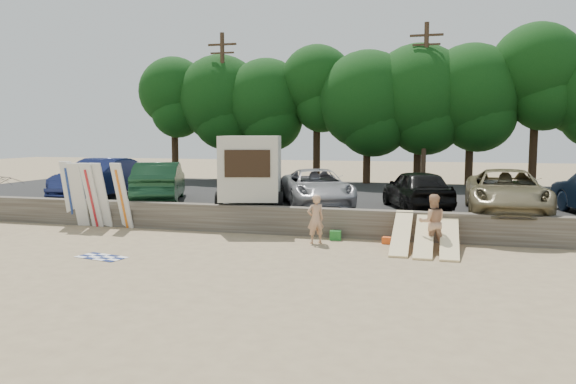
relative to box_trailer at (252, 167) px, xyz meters
The scene contains 24 objects.
ground 7.16m from the box_trailer, 49.74° to the right, with size 120.00×120.00×0.00m, color tan.
seawall 5.21m from the box_trailer, 26.39° to the right, with size 44.00×0.50×1.00m, color #6B6356.
parking_lot 7.16m from the box_trailer, 50.54° to the left, with size 44.00×14.50×0.70m, color #282828.
treeline 13.62m from the box_trailer, 70.22° to the left, with size 32.43×6.30×9.01m.
utility_poles 12.95m from the box_trailer, 59.47° to the left, with size 25.80×0.26×9.00m.
box_trailer is the anchor object (origin of this frame).
car_0 7.83m from the box_trailer, behind, with size 1.90×5.45×1.79m, color #161E4D.
car_1 4.56m from the box_trailer, behind, with size 1.80×5.17×1.70m, color #13351E.
car_2 2.74m from the box_trailer, 19.09° to the left, with size 2.46×5.33×1.48m, color #A0A0A5.
car_3 6.57m from the box_trailer, ahead, with size 1.85×4.59×1.56m, color black.
car_4 9.72m from the box_trailer, ahead, with size 2.70×5.85×1.63m, color #786D4C.
surfboard_upright_0 7.26m from the box_trailer, 159.33° to the right, with size 0.50×0.06×2.60m, color white.
surfboard_upright_1 6.84m from the box_trailer, 155.80° to the right, with size 0.50×0.06×2.60m, color white.
surfboard_upright_2 6.32m from the box_trailer, 153.31° to the right, with size 0.50×0.06×2.60m, color white.
surfboard_upright_3 5.96m from the box_trailer, 152.33° to the right, with size 0.50×0.06×2.60m, color white.
surfboard_upright_4 5.19m from the box_trailer, 147.76° to the right, with size 0.50×0.06×2.60m, color white.
surfboard_low_0 7.45m from the box_trailer, 30.39° to the right, with size 0.56×3.00×0.07m, color #FFE2A0.
surfboard_low_1 8.10m from the box_trailer, 28.60° to the right, with size 0.56×3.00×0.07m, color #FFE2A0.
surfboard_low_2 8.76m from the box_trailer, 26.19° to the right, with size 0.56×3.00×0.07m, color #FFE2A0.
beachgoer_a 5.13m from the box_trailer, 45.82° to the right, with size 0.59×0.39×1.62m, color tan.
beachgoer_b 8.18m from the box_trailer, 27.16° to the right, with size 0.86×0.67×1.76m, color tan.
cooler 5.28m from the box_trailer, 35.05° to the right, with size 0.38×0.30×0.32m, color #227F2B.
gear_bag 6.81m from the box_trailer, 27.41° to the right, with size 0.30×0.25×0.22m, color #F0591C.
beach_towel 7.94m from the box_trailer, 106.52° to the right, with size 1.50×1.50×0.00m, color white.
Camera 1 is at (3.05, -16.26, 3.59)m, focal length 35.00 mm.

